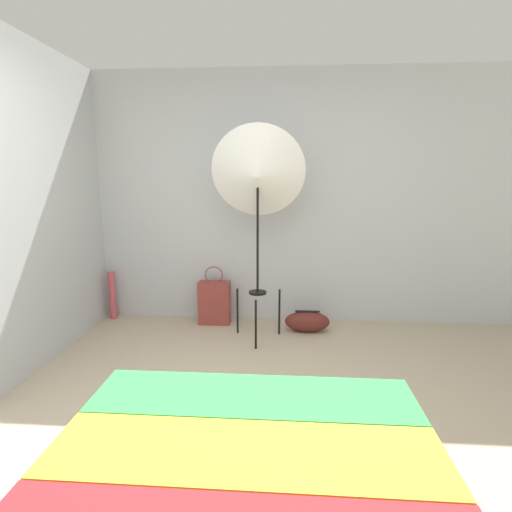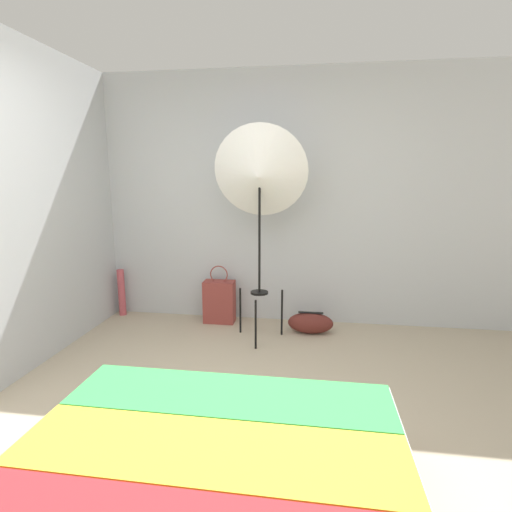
{
  "view_description": "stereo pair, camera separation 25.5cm",
  "coord_description": "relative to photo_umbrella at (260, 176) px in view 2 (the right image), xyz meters",
  "views": [
    {
      "loc": [
        0.32,
        -1.86,
        1.54
      ],
      "look_at": [
        0.08,
        1.54,
        0.86
      ],
      "focal_mm": 28.0,
      "sensor_mm": 36.0,
      "label": 1
    },
    {
      "loc": [
        0.57,
        -1.83,
        1.54
      ],
      "look_at": [
        0.08,
        1.54,
        0.86
      ],
      "focal_mm": 28.0,
      "sensor_mm": 36.0,
      "label": 2
    }
  ],
  "objects": [
    {
      "name": "duffel_bag",
      "position": [
        0.49,
        0.21,
        -1.44
      ],
      "size": [
        0.45,
        0.21,
        0.22
      ],
      "color": "#5B231E",
      "rests_on": "ground_plane"
    },
    {
      "name": "tote_bag",
      "position": [
        -0.48,
        0.38,
        -1.32
      ],
      "size": [
        0.33,
        0.18,
        0.62
      ],
      "color": "brown",
      "rests_on": "ground_plane"
    },
    {
      "name": "photo_umbrella",
      "position": [
        0.0,
        0.0,
        0.0
      ],
      "size": [
        0.87,
        0.47,
        2.0
      ],
      "color": "black",
      "rests_on": "ground_plane"
    },
    {
      "name": "paper_roll",
      "position": [
        -1.62,
        0.44,
        -1.29
      ],
      "size": [
        0.08,
        0.08,
        0.52
      ],
      "color": "#BC4C56",
      "rests_on": "ground_plane"
    },
    {
      "name": "wall_back",
      "position": [
        -0.08,
        0.58,
        -0.25
      ],
      "size": [
        8.0,
        0.05,
        2.6
      ],
      "color": "#B7BCC1",
      "rests_on": "ground_plane"
    },
    {
      "name": "ground_plane",
      "position": [
        -0.08,
        -1.77,
        -1.55
      ],
      "size": [
        14.0,
        14.0,
        0.0
      ],
      "primitive_type": "plane",
      "color": "tan"
    },
    {
      "name": "wall_side_left",
      "position": [
        -1.75,
        -0.77,
        -0.25
      ],
      "size": [
        0.05,
        8.0,
        2.6
      ],
      "color": "#B7BCC1",
      "rests_on": "ground_plane"
    }
  ]
}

